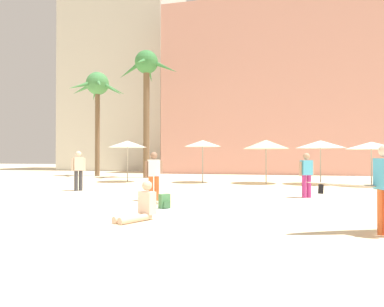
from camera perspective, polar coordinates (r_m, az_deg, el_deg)
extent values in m
plane|color=beige|center=(7.13, -14.46, -12.47)|extent=(120.00, 120.00, 0.00)
cube|color=#DB9989|center=(34.67, 12.79, 9.71)|extent=(19.35, 8.25, 15.35)
cube|color=beige|center=(45.11, -10.58, 16.83)|extent=(12.24, 10.28, 29.97)
cylinder|color=brown|center=(25.53, -7.43, 5.47)|extent=(0.44, 0.44, 8.34)
sphere|color=#387A3D|center=(26.30, -7.42, 14.54)|extent=(1.67, 1.67, 1.67)
cone|color=#387A3D|center=(25.83, -4.53, 13.87)|extent=(1.99, 0.50, 1.16)
cone|color=#387A3D|center=(27.41, -6.89, 12.86)|extent=(0.71, 1.96, 1.29)
cone|color=#387A3D|center=(26.68, -10.00, 13.17)|extent=(1.91, 0.43, 1.35)
cone|color=#387A3D|center=(24.95, -8.27, 14.59)|extent=(0.58, 2.04, 1.01)
cylinder|color=brown|center=(28.59, -15.13, 3.77)|extent=(0.37, 0.37, 7.28)
sphere|color=#428447|center=(29.09, -15.11, 10.94)|extent=(1.78, 1.78, 1.78)
cone|color=#428447|center=(28.23, -12.93, 10.22)|extent=(1.99, 0.65, 1.37)
cone|color=#428447|center=(29.68, -12.60, 10.14)|extent=(1.50, 1.92, 0.94)
cone|color=#428447|center=(30.29, -15.52, 9.52)|extent=(1.53, 1.79, 1.34)
cone|color=#428447|center=(29.87, -17.31, 9.98)|extent=(2.09, 0.65, 1.04)
cone|color=#428447|center=(28.40, -17.64, 10.49)|extent=(1.43, 1.93, 1.09)
cone|color=#428447|center=(27.65, -14.85, 10.91)|extent=(1.48, 1.93, 0.97)
cylinder|color=gray|center=(20.18, 20.17, -1.36)|extent=(0.06, 0.06, 2.38)
cone|color=white|center=(20.19, 20.16, 1.43)|extent=(2.62, 2.62, 0.41)
cylinder|color=gray|center=(20.02, 11.95, -1.31)|extent=(0.06, 0.06, 2.44)
cone|color=beige|center=(20.03, 11.94, 1.48)|extent=(2.56, 2.56, 0.50)
cylinder|color=gray|center=(20.36, 1.75, -1.29)|extent=(0.06, 0.06, 2.46)
cone|color=white|center=(20.37, 1.75, 1.66)|extent=(2.15, 2.15, 0.37)
cylinder|color=gray|center=(21.26, -10.45, -1.25)|extent=(0.06, 0.06, 2.46)
cone|color=white|center=(21.27, -10.44, 1.53)|extent=(2.28, 2.28, 0.40)
cylinder|color=gray|center=(20.16, 27.15, -1.51)|extent=(0.06, 0.06, 2.26)
cone|color=white|center=(20.16, 27.13, 1.18)|extent=(2.56, 2.56, 0.37)
cube|color=white|center=(9.73, -0.26, -9.25)|extent=(2.05, 1.10, 0.01)
cube|color=#48824D|center=(10.10, -4.51, -7.77)|extent=(0.33, 0.35, 0.42)
cube|color=#3A683D|center=(10.01, -4.12, -8.32)|extent=(0.18, 0.20, 0.18)
cylinder|color=orange|center=(7.61, 28.48, -8.35)|extent=(0.21, 0.21, 0.87)
cylinder|color=beige|center=(7.67, 27.77, -3.13)|extent=(0.13, 0.13, 0.55)
ellipsoid|color=#B2B2B7|center=(7.77, 28.36, -4.72)|extent=(3.01, 1.52, 0.24)
ellipsoid|color=olive|center=(7.77, 28.36, -4.72)|extent=(3.02, 1.55, 0.22)
cube|color=black|center=(7.09, 20.22, -5.44)|extent=(0.11, 0.06, 0.19)
cylinder|color=orange|center=(11.95, -5.77, -5.67)|extent=(0.22, 0.22, 0.83)
cylinder|color=orange|center=(11.91, -6.71, -5.69)|extent=(0.22, 0.22, 0.83)
cube|color=white|center=(11.88, -6.23, -2.34)|extent=(0.46, 0.40, 0.56)
sphere|color=#936B51|center=(11.88, -6.23, -0.32)|extent=(0.33, 0.33, 0.24)
cylinder|color=#936B51|center=(11.94, -5.06, -2.51)|extent=(0.14, 0.14, 0.53)
cylinder|color=#936B51|center=(11.84, -7.42, -2.52)|extent=(0.14, 0.14, 0.53)
ellipsoid|color=white|center=(12.17, -5.75, -3.28)|extent=(1.70, 2.43, 0.19)
ellipsoid|color=#4413AB|center=(12.17, -5.75, -3.28)|extent=(1.72, 2.45, 0.17)
cube|color=black|center=(13.23, -6.76, -3.33)|extent=(0.07, 0.10, 0.18)
cylinder|color=#3D3D42|center=(16.18, -18.33, -4.21)|extent=(0.23, 0.23, 0.89)
cylinder|color=#3D3D42|center=(16.23, -17.64, -4.21)|extent=(0.23, 0.23, 0.89)
cube|color=beige|center=(16.17, -17.98, -1.59)|extent=(0.43, 0.44, 0.59)
sphere|color=beige|center=(16.17, -17.97, -0.04)|extent=(0.34, 0.34, 0.24)
cylinder|color=beige|center=(16.11, -18.84, -1.72)|extent=(0.14, 0.14, 0.56)
cylinder|color=beige|center=(16.24, -17.12, -1.71)|extent=(0.14, 0.14, 0.56)
cylinder|color=#D1A889|center=(8.13, -9.18, -10.43)|extent=(0.53, 0.88, 0.16)
cylinder|color=#D1A889|center=(8.28, -10.11, -10.25)|extent=(0.53, 0.88, 0.16)
cube|color=beige|center=(8.45, -7.32, -7.94)|extent=(0.46, 0.37, 0.54)
sphere|color=#D1A889|center=(8.41, -7.32, -5.18)|extent=(0.32, 0.32, 0.24)
cylinder|color=#B7337F|center=(13.48, 18.47, -5.08)|extent=(0.22, 0.22, 0.82)
cylinder|color=#B7337F|center=(13.37, 17.77, -5.12)|extent=(0.22, 0.22, 0.82)
cube|color=#4CB2DB|center=(13.39, 18.11, -2.20)|extent=(0.46, 0.40, 0.54)
sphere|color=tan|center=(13.38, 18.10, -0.44)|extent=(0.33, 0.33, 0.24)
cylinder|color=tan|center=(13.54, 18.97, -2.33)|extent=(0.14, 0.14, 0.51)
cylinder|color=tan|center=(13.24, 17.23, -2.38)|extent=(0.14, 0.14, 0.51)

